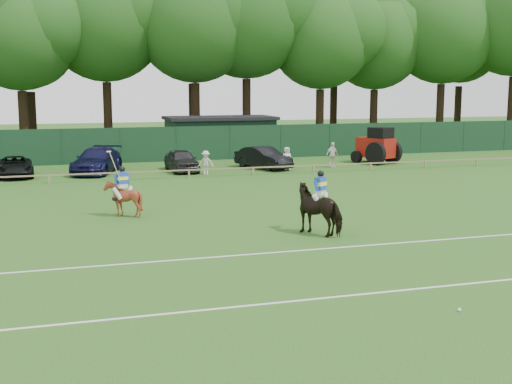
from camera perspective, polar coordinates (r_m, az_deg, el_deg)
name	(u,v)px	position (r m, az deg, el deg)	size (l,w,h in m)	color
ground	(268,246)	(23.60, 1.02, -4.50)	(160.00, 160.00, 0.00)	#1E4C14
horse_dark	(320,209)	(25.42, 5.38, -1.43)	(1.00, 2.19, 1.85)	black
horse_chestnut	(123,198)	(29.20, -11.03, -0.52)	(1.24, 1.39, 1.54)	maroon
suv_black	(15,167)	(43.46, -19.46, 2.00)	(2.05, 4.44, 1.23)	black
sedan_navy	(97,161)	(43.90, -13.13, 2.56)	(2.21, 5.43, 1.58)	#121239
hatch_grey	(182,160)	(43.88, -6.22, 2.64)	(1.67, 4.15, 1.41)	#29292B
estate_black	(263,158)	(45.09, 0.62, 2.87)	(1.52, 4.37, 1.44)	black
spectator_left	(206,163)	(42.23, -4.21, 2.46)	(0.95, 0.55, 1.47)	beige
spectator_mid	(332,155)	(45.96, 6.36, 3.10)	(1.00, 0.42, 1.70)	silver
spectator_right	(287,158)	(44.49, 2.59, 2.81)	(0.72, 0.47, 1.48)	silver
rider_dark	(321,188)	(25.29, 5.43, 0.35)	(0.85, 0.65, 1.41)	silver
rider_chestnut	(122,182)	(29.08, -11.07, 0.86)	(0.97, 0.51, 2.05)	silver
polo_ball	(459,310)	(17.66, 16.59, -9.39)	(0.09, 0.09, 0.09)	silver
pitch_lines	(305,272)	(20.42, 4.14, -6.65)	(60.00, 5.10, 0.01)	silver
pitch_rail	(172,171)	(40.75, -6.99, 1.77)	(62.10, 0.10, 0.50)	#997F5B
perimeter_fence	(149,145)	(49.50, -8.90, 3.92)	(92.08, 0.08, 2.50)	#14351E
utility_shed	(220,136)	(53.60, -3.02, 4.70)	(8.40, 4.40, 3.04)	#14331E
tree_row	(159,151)	(57.79, -8.10, 3.40)	(96.00, 12.00, 21.00)	#26561C
tractor	(377,146)	(48.81, 10.09, 3.77)	(3.05, 3.57, 2.54)	maroon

